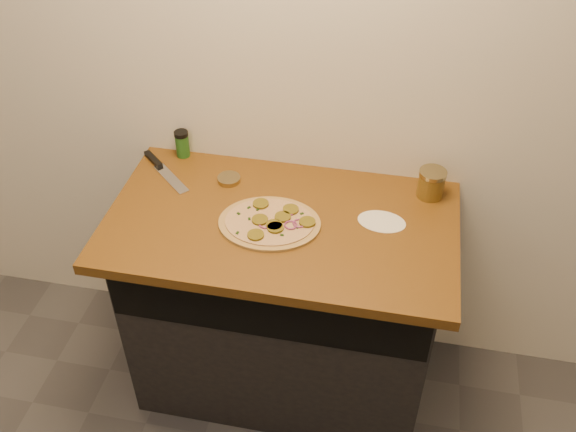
% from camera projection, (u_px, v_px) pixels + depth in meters
% --- Properties ---
extents(cabinet, '(1.10, 0.60, 0.86)m').
position_uv_depth(cabinet, '(284.00, 305.00, 2.52)').
color(cabinet, black).
rests_on(cabinet, ground).
extents(countertop, '(1.20, 0.70, 0.04)m').
position_uv_depth(countertop, '(281.00, 224.00, 2.20)').
color(countertop, brown).
rests_on(countertop, cabinet).
extents(pizza, '(0.37, 0.37, 0.02)m').
position_uv_depth(pizza, '(271.00, 222.00, 2.16)').
color(pizza, tan).
rests_on(pizza, countertop).
extents(chefs_knife, '(0.24, 0.23, 0.02)m').
position_uv_depth(chefs_knife, '(162.00, 168.00, 2.41)').
color(chefs_knife, '#B7BAC1').
rests_on(chefs_knife, countertop).
extents(mason_jar_lid, '(0.10, 0.10, 0.02)m').
position_uv_depth(mason_jar_lid, '(229.00, 179.00, 2.35)').
color(mason_jar_lid, '#968657').
rests_on(mason_jar_lid, countertop).
extents(salsa_jar, '(0.10, 0.10, 0.11)m').
position_uv_depth(salsa_jar, '(431.00, 183.00, 2.26)').
color(salsa_jar, '#9D1D0F').
rests_on(salsa_jar, countertop).
extents(spice_shaker, '(0.05, 0.05, 0.11)m').
position_uv_depth(spice_shaker, '(182.00, 144.00, 2.45)').
color(spice_shaker, '#21591C').
rests_on(spice_shaker, countertop).
extents(flour_spill, '(0.18, 0.18, 0.00)m').
position_uv_depth(flour_spill, '(382.00, 222.00, 2.18)').
color(flour_spill, silver).
rests_on(flour_spill, countertop).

